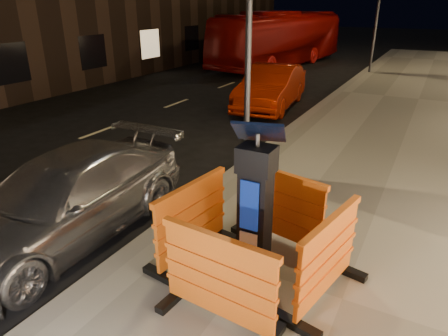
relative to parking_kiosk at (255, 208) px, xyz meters
The scene contains 13 objects.
ground_plane 2.18m from the parking_kiosk, behind, with size 120.00×120.00×0.00m, color black.
sidewalk 1.61m from the parking_kiosk, ahead, with size 6.00×60.00×0.15m, color gray.
kerb 2.14m from the parking_kiosk, behind, with size 0.30×60.00×0.15m, color slate.
parking_kiosk is the anchor object (origin of this frame).
barrier_front 1.05m from the parking_kiosk, 90.00° to the right, with size 1.46×0.60×1.14m, color orange.
barrier_back 1.05m from the parking_kiosk, 90.00° to the left, with size 1.46×0.60×1.14m, color orange.
barrier_kerbside 1.05m from the parking_kiosk, behind, with size 1.46×0.60×1.14m, color orange.
barrier_bldgside 1.05m from the parking_kiosk, ahead, with size 1.46×0.60×1.14m, color orange.
car_silver 3.37m from the parking_kiosk, behind, with size 1.85×4.56×1.32m, color #BABAC0.
car_red 9.86m from the parking_kiosk, 110.77° to the left, with size 1.57×4.49×1.48m, color #9D1A02.
bus_doubledecker 20.15m from the parking_kiosk, 110.08° to the left, with size 2.55×10.92×3.04m, color #960908.
street_lamp_mid 4.00m from the parking_kiosk, 117.06° to the left, with size 0.12×0.12×6.00m, color #3F3F44.
street_lamp_far 18.27m from the parking_kiosk, 94.99° to the left, with size 0.12×0.12×6.00m, color #3F3F44.
Camera 1 is at (3.57, -4.14, 3.55)m, focal length 32.00 mm.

